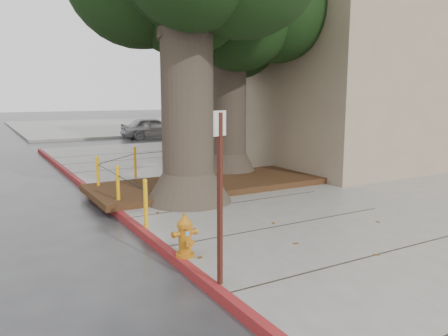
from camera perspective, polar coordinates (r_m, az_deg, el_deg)
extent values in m
plane|color=#28282B|center=(8.39, 5.28, -8.89)|extent=(140.00, 140.00, 0.00)
cube|color=slate|center=(14.14, 19.50, -1.50)|extent=(16.00, 26.00, 0.15)
cube|color=slate|center=(38.09, -13.71, 5.36)|extent=(16.00, 20.00, 0.15)
cube|color=maroon|center=(9.71, -13.28, -6.08)|extent=(0.14, 26.00, 0.16)
cube|color=black|center=(12.01, -1.91, -2.09)|extent=(6.40, 2.60, 0.16)
cube|color=gray|center=(21.07, 14.84, 15.62)|extent=(12.00, 13.00, 10.00)
cube|color=silver|center=(38.52, 2.55, 12.25)|extent=(10.00, 10.00, 9.00)
cube|color=slate|center=(46.91, 4.88, 13.56)|extent=(12.00, 14.00, 12.00)
cone|color=#4C3F33|center=(10.37, -4.66, -2.44)|extent=(2.04, 2.04, 0.70)
cylinder|color=#4C3F33|center=(10.15, -4.82, 8.85)|extent=(1.20, 1.20, 4.22)
cone|color=#4C3F33|center=(13.75, 0.69, 0.54)|extent=(1.77, 1.77, 0.70)
cylinder|color=#4C3F33|center=(13.58, 0.70, 8.15)|extent=(1.04, 1.04, 3.84)
sphere|color=#193311|center=(13.86, 0.73, 21.06)|extent=(3.80, 3.80, 3.80)
sphere|color=#193311|center=(14.69, 3.79, 18.66)|extent=(3.00, 3.00, 3.00)
cylinder|color=#ECA90D|center=(8.40, -10.19, -4.70)|extent=(0.08, 0.08, 0.90)
sphere|color=#ECA90D|center=(8.31, -10.28, -1.69)|extent=(0.09, 0.09, 0.09)
cylinder|color=#ECA90D|center=(10.08, -13.67, -2.45)|extent=(0.08, 0.08, 0.90)
sphere|color=#ECA90D|center=(10.00, -13.77, 0.07)|extent=(0.09, 0.09, 0.09)
cylinder|color=#ECA90D|center=(11.79, -16.14, -0.85)|extent=(0.08, 0.08, 0.90)
sphere|color=#ECA90D|center=(11.72, -16.24, 1.32)|extent=(0.09, 0.09, 0.09)
cylinder|color=#ECA90D|center=(13.62, -11.54, 0.69)|extent=(0.08, 0.08, 0.90)
sphere|color=#ECA90D|center=(13.56, -11.60, 2.57)|extent=(0.09, 0.09, 0.09)
cylinder|color=#ECA90D|center=(14.63, -3.59, 1.46)|extent=(0.08, 0.08, 0.90)
sphere|color=#ECA90D|center=(14.57, -3.61, 3.21)|extent=(0.09, 0.09, 0.09)
cylinder|color=black|center=(9.18, -12.15, -1.83)|extent=(0.02, 1.80, 0.02)
cylinder|color=black|center=(10.88, -15.06, -0.19)|extent=(0.02, 1.80, 0.02)
cylinder|color=black|center=(12.65, -13.72, 1.18)|extent=(1.51, 1.51, 0.02)
cylinder|color=black|center=(14.05, -7.45, 2.18)|extent=(2.20, 0.22, 0.02)
cylinder|color=#C27013|center=(6.98, -5.10, -11.21)|extent=(0.29, 0.29, 0.05)
cylinder|color=#C27013|center=(6.89, -5.13, -9.31)|extent=(0.20, 0.20, 0.45)
cylinder|color=#C27013|center=(6.82, -5.16, -7.44)|extent=(0.26, 0.26, 0.06)
cone|color=#C27013|center=(6.80, -5.17, -6.75)|extent=(0.25, 0.25, 0.13)
cylinder|color=#C27013|center=(6.77, -5.18, -6.09)|extent=(0.05, 0.05, 0.05)
cylinder|color=#C27013|center=(6.81, -6.05, -8.59)|extent=(0.13, 0.08, 0.08)
cylinder|color=#C27013|center=(6.91, -4.24, -8.32)|extent=(0.13, 0.08, 0.08)
cylinder|color=#C27013|center=(6.80, -4.75, -9.57)|extent=(0.12, 0.13, 0.12)
cube|color=#5999D8|center=(6.77, -4.79, -8.54)|extent=(0.06, 0.00, 0.06)
cube|color=#471911|center=(5.65, -0.55, -4.33)|extent=(0.07, 0.07, 2.28)
cube|color=silver|center=(5.50, -0.56, 5.85)|extent=(0.22, 0.10, 0.32)
imported|color=#9D9EA2|center=(27.30, -9.27, 5.21)|extent=(4.01, 1.95, 1.32)
imported|color=#9C0F0E|center=(29.38, 0.50, 5.60)|extent=(4.00, 1.66, 1.29)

